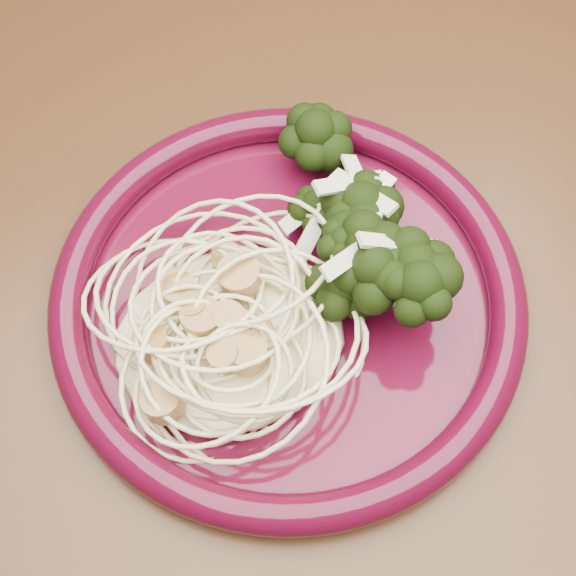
# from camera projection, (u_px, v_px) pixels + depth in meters

# --- Properties ---
(dining_table) EXTENTS (1.20, 0.80, 0.75)m
(dining_table) POSITION_uv_depth(u_px,v_px,m) (258.00, 278.00, 0.61)
(dining_table) COLOR #472814
(dining_table) RESTS_ON ground
(dinner_plate) EXTENTS (0.37, 0.37, 0.02)m
(dinner_plate) POSITION_uv_depth(u_px,v_px,m) (288.00, 296.00, 0.48)
(dinner_plate) COLOR #47081C
(dinner_plate) RESTS_ON dining_table
(spaghetti_pile) EXTENTS (0.17, 0.16, 0.03)m
(spaghetti_pile) POSITION_uv_depth(u_px,v_px,m) (229.00, 330.00, 0.46)
(spaghetti_pile) COLOR #F6EAB2
(spaghetti_pile) RESTS_ON dinner_plate
(scallop_cluster) EXTENTS (0.16, 0.16, 0.04)m
(scallop_cluster) POSITION_uv_depth(u_px,v_px,m) (225.00, 300.00, 0.43)
(scallop_cluster) COLOR #B68848
(scallop_cluster) RESTS_ON spaghetti_pile
(broccoli_pile) EXTENTS (0.14, 0.17, 0.05)m
(broccoli_pile) POSITION_uv_depth(u_px,v_px,m) (357.00, 228.00, 0.48)
(broccoli_pile) COLOR black
(broccoli_pile) RESTS_ON dinner_plate
(onion_garnish) EXTENTS (0.10, 0.11, 0.05)m
(onion_garnish) POSITION_uv_depth(u_px,v_px,m) (361.00, 197.00, 0.45)
(onion_garnish) COLOR beige
(onion_garnish) RESTS_ON broccoli_pile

